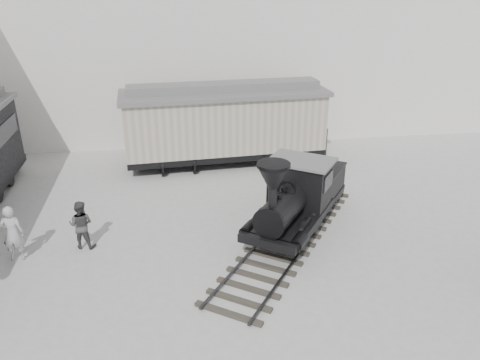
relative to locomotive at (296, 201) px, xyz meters
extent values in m
plane|color=#9E9E9B|center=(-1.89, -3.80, -1.22)|extent=(90.00, 90.00, 0.00)
cube|color=silver|center=(-1.89, 11.20, 4.28)|extent=(34.00, 2.40, 11.00)
cube|color=black|center=(-0.42, -0.61, -1.14)|extent=(7.03, 8.85, 0.16)
cube|color=#2D2D30|center=(-1.03, -0.19, -1.09)|extent=(5.42, 7.74, 0.06)
cube|color=#2D2D30|center=(0.18, -1.03, -1.09)|extent=(5.42, 7.74, 0.06)
cylinder|color=black|center=(-1.37, -0.57, -0.50)|extent=(0.74, 0.99, 1.12)
cylinder|color=black|center=(-0.06, -1.48, -0.50)|extent=(0.74, 0.99, 1.12)
cylinder|color=black|center=(-0.61, 0.51, -0.50)|extent=(0.74, 0.99, 1.12)
cylinder|color=black|center=(0.69, -0.39, -0.50)|extent=(0.74, 0.99, 1.12)
cube|color=black|center=(-0.34, -0.48, -0.38)|extent=(3.77, 4.17, 0.29)
cylinder|color=black|center=(-0.74, -1.07, 0.28)|extent=(2.17, 2.50, 1.02)
cylinder|color=black|center=(-1.27, -1.82, 1.07)|extent=(0.37, 0.37, 0.61)
cone|color=black|center=(-1.27, -1.82, 1.73)|extent=(1.36, 1.36, 0.71)
sphere|color=black|center=(-0.51, -0.73, 0.76)|extent=(0.53, 0.53, 0.53)
cube|color=black|center=(0.19, 0.27, 0.56)|extent=(2.42, 2.26, 1.58)
cube|color=slate|center=(0.19, 0.27, 1.39)|extent=(2.70, 2.55, 0.08)
cube|color=black|center=(1.23, 1.77, -0.01)|extent=(2.67, 2.72, 0.92)
cylinder|color=black|center=(-4.07, 7.05, -0.80)|extent=(2.14, 0.97, 0.84)
cylinder|color=black|center=(0.72, 7.37, -0.80)|extent=(2.14, 0.97, 0.84)
cube|color=black|center=(-1.67, 7.21, -0.60)|extent=(9.56, 3.23, 0.31)
cube|color=#9E947F|center=(-1.67, 7.21, 0.87)|extent=(9.57, 3.34, 2.61)
cube|color=slate|center=(-1.67, 7.21, 2.28)|extent=(9.90, 3.67, 0.21)
cube|color=slate|center=(-1.67, 7.21, 2.57)|extent=(9.05, 1.85, 0.38)
imported|color=#AFAFAF|center=(-9.38, -0.48, -0.26)|extent=(0.71, 0.47, 1.91)
imported|color=#3F3F3F|center=(-7.37, 0.00, -0.37)|extent=(0.94, 0.80, 1.70)
camera|label=1|loc=(-4.13, -14.38, 7.15)|focal=35.00mm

